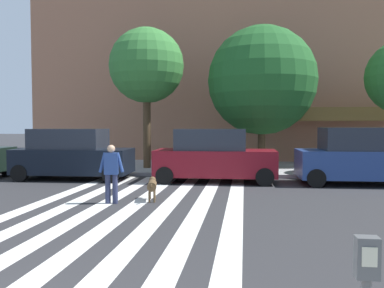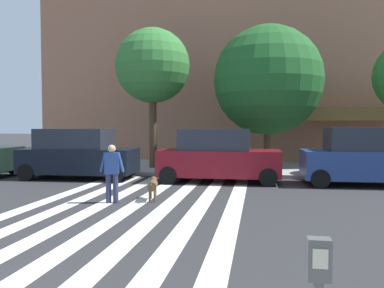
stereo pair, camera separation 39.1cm
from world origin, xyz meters
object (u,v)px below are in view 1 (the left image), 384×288
Objects in this scene: street_tree_nearest at (147,66)px; street_tree_middle at (262,81)px; parked_car_behind_first at (72,155)px; dog_on_leash at (152,185)px; parked_car_third_in_line at (214,156)px; parked_car_fourth_in_line at (365,157)px; pedestrian_dog_walker at (111,170)px.

street_tree_nearest is 1.01× the size of street_tree_middle.
parked_car_behind_first is 5.85m from dog_on_leash.
street_tree_nearest reaches higher than street_tree_middle.
parked_car_fourth_in_line is at bearing -0.01° from parked_car_third_in_line.
dog_on_leash is (1.96, -7.28, -4.52)m from street_tree_nearest.
parked_car_behind_first is 0.94× the size of parked_car_fourth_in_line.
street_tree_nearest is 8.89m from pedestrian_dog_walker.
parked_car_third_in_line is 4.31m from dog_on_leash.
parked_car_third_in_line is 0.70× the size of street_tree_middle.
dog_on_leash is (-3.42, -7.36, -3.77)m from street_tree_middle.
parked_car_behind_first is 5.59m from pedestrian_dog_walker.
parked_car_behind_first is at bearing 124.94° from pedestrian_dog_walker.
pedestrian_dog_walker is 1.27m from dog_on_leash.
parked_car_fourth_in_line is 5.87m from street_tree_middle.
parked_car_third_in_line is at bearing -43.48° from street_tree_nearest.
street_tree_nearest reaches higher than parked_car_third_in_line.
street_tree_nearest is 8.79m from dog_on_leash.
parked_car_third_in_line is at bearing 61.24° from pedestrian_dog_walker.
parked_car_third_in_line is 0.70× the size of street_tree_nearest.
parked_car_third_in_line is at bearing 69.54° from dog_on_leash.
street_tree_middle reaches higher than parked_car_fourth_in_line.
street_tree_middle is at bearing 0.82° from street_tree_nearest.
parked_car_fourth_in_line is 0.75× the size of street_tree_middle.
pedestrian_dog_walker is (0.94, -7.86, -4.04)m from street_tree_nearest.
parked_car_behind_first is 0.71× the size of street_tree_middle.
parked_car_third_in_line reaches higher than parked_car_behind_first.
parked_car_third_in_line is at bearing 179.99° from parked_car_fourth_in_line.
parked_car_third_in_line is 5.52m from parked_car_fourth_in_line.
parked_car_fourth_in_line is 3.01× the size of pedestrian_dog_walker.
street_tree_nearest is (2.26, 3.28, 3.97)m from parked_car_behind_first.
pedestrian_dog_walker is at bearing -150.30° from parked_car_fourth_in_line.
parked_car_fourth_in_line is (11.24, -0.00, 0.01)m from parked_car_behind_first.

